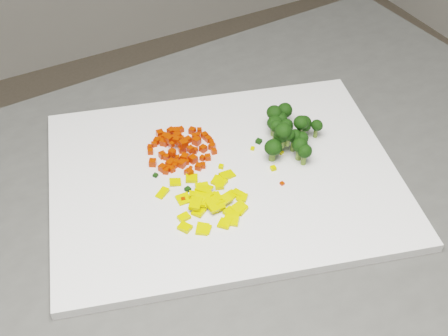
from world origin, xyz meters
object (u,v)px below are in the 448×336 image
pepper_pile (205,199)px  carrot_pile (179,144)px  cutting_board (224,177)px  broccoli_pile (294,130)px

pepper_pile → carrot_pile: bearing=82.1°
cutting_board → pepper_pile: bearing=-141.1°
cutting_board → pepper_pile: size_ratio=3.88×
carrot_pile → pepper_pile: bearing=-97.9°
carrot_pile → broccoli_pile: size_ratio=0.83×
broccoli_pile → cutting_board: bearing=-177.6°
pepper_pile → broccoli_pile: 0.18m
carrot_pile → pepper_pile: (-0.02, -0.11, -0.01)m
cutting_board → carrot_pile: bearing=116.2°
cutting_board → carrot_pile: size_ratio=4.50×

